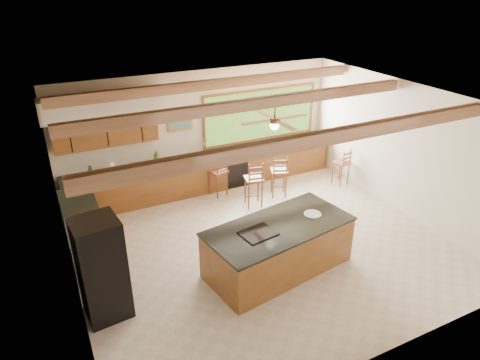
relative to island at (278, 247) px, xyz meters
name	(u,v)px	position (x,y,z in m)	size (l,w,h in m)	color
ground	(262,245)	(0.10, 0.80, -0.48)	(7.20, 7.20, 0.00)	beige
room_shell	(241,136)	(-0.07, 1.45, 1.74)	(7.27, 6.54, 3.02)	beige
counter_run	(182,184)	(-0.72, 3.32, -0.01)	(7.12, 3.10, 1.27)	brown
island	(278,247)	(0.00, 0.00, 0.00)	(2.90, 1.70, 0.97)	brown
refrigerator	(102,269)	(-3.12, 0.21, 0.40)	(0.75, 0.73, 1.76)	black
bar_stool_a	(219,173)	(0.20, 3.19, 0.16)	(0.47, 0.47, 1.08)	brown
bar_stool_b	(255,180)	(0.75, 2.34, 0.21)	(0.49, 0.49, 1.15)	brown
bar_stool_c	(280,172)	(1.55, 2.50, 0.18)	(0.53, 0.53, 1.12)	brown
bar_stool_d	(343,164)	(3.36, 2.35, 0.12)	(0.42, 0.42, 1.01)	brown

